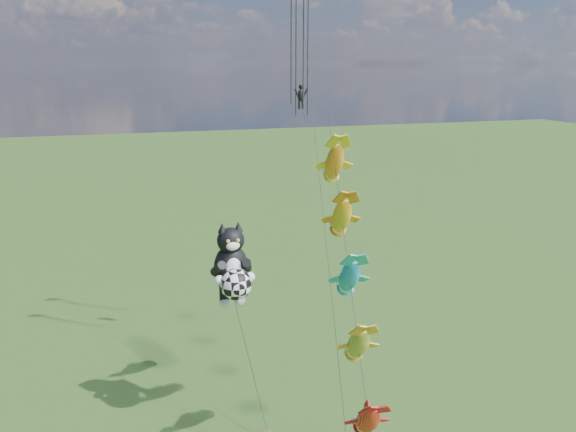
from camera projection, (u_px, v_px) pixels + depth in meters
name	position (u px, v px, depth m)	size (l,w,h in m)	color
cat_kite_rig	(233.00, 269.00, 30.21)	(2.63, 4.00, 11.51)	brown
fish_windsock_rig	(349.00, 277.00, 26.95)	(3.46, 15.68, 17.33)	brown
parafoil_rig	(302.00, 72.00, 34.90)	(3.83, 17.37, 24.85)	brown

